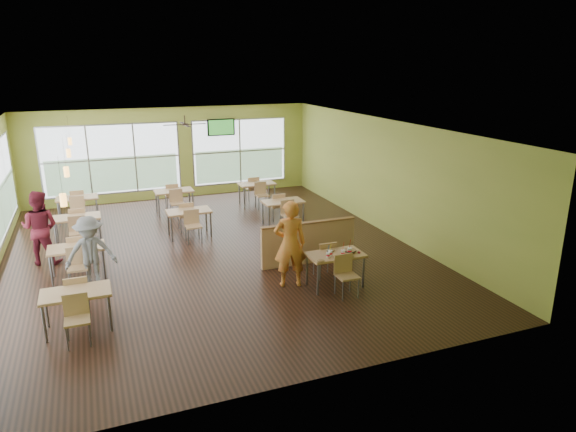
# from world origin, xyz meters

# --- Properties ---
(room) EXTENTS (12.00, 12.04, 3.20)m
(room) POSITION_xyz_m (0.00, 0.00, 1.60)
(room) COLOR black
(room) RESTS_ON ground
(window_bays) EXTENTS (9.24, 10.24, 2.38)m
(window_bays) POSITION_xyz_m (-2.65, 3.08, 1.48)
(window_bays) COLOR white
(window_bays) RESTS_ON room
(main_table) EXTENTS (1.22, 1.52, 0.87)m
(main_table) POSITION_xyz_m (2.00, -3.00, 0.63)
(main_table) COLOR tan
(main_table) RESTS_ON floor
(half_wall_divider) EXTENTS (2.40, 0.14, 1.04)m
(half_wall_divider) POSITION_xyz_m (2.00, -1.55, 0.52)
(half_wall_divider) COLOR tan
(half_wall_divider) RESTS_ON floor
(dining_tables) EXTENTS (6.92, 8.72, 0.87)m
(dining_tables) POSITION_xyz_m (-1.05, 1.71, 0.63)
(dining_tables) COLOR tan
(dining_tables) RESTS_ON floor
(pendant_lights) EXTENTS (0.11, 7.31, 0.86)m
(pendant_lights) POSITION_xyz_m (-3.20, 0.68, 2.45)
(pendant_lights) COLOR #2D2119
(pendant_lights) RESTS_ON ceiling
(ceiling_fan) EXTENTS (1.25, 1.25, 0.29)m
(ceiling_fan) POSITION_xyz_m (-0.00, 3.00, 2.95)
(ceiling_fan) COLOR #2D2119
(ceiling_fan) RESTS_ON ceiling
(tv_backwall) EXTENTS (1.00, 0.07, 0.60)m
(tv_backwall) POSITION_xyz_m (1.80, 5.90, 2.45)
(tv_backwall) COLOR black
(tv_backwall) RESTS_ON wall_back
(man_plaid) EXTENTS (0.79, 0.60, 1.92)m
(man_plaid) POSITION_xyz_m (1.10, -2.61, 0.96)
(man_plaid) COLOR #DF4818
(man_plaid) RESTS_ON floor
(patron_maroon) EXTENTS (1.06, 0.95, 1.81)m
(patron_maroon) POSITION_xyz_m (-3.99, 0.78, 0.90)
(patron_maroon) COLOR maroon
(patron_maroon) RESTS_ON floor
(patron_grey) EXTENTS (1.06, 0.63, 1.62)m
(patron_grey) POSITION_xyz_m (-2.90, -1.21, 0.81)
(patron_grey) COLOR slate
(patron_grey) RESTS_ON floor
(cup_blue) EXTENTS (0.08, 0.08, 0.30)m
(cup_blue) POSITION_xyz_m (1.75, -3.16, 0.81)
(cup_blue) COLOR white
(cup_blue) RESTS_ON main_table
(cup_yellow) EXTENTS (0.09, 0.09, 0.33)m
(cup_yellow) POSITION_xyz_m (1.84, -3.08, 0.82)
(cup_yellow) COLOR white
(cup_yellow) RESTS_ON main_table
(cup_red_near) EXTENTS (0.10, 0.10, 0.34)m
(cup_red_near) POSITION_xyz_m (2.09, -3.17, 0.82)
(cup_red_near) COLOR white
(cup_red_near) RESTS_ON main_table
(cup_red_far) EXTENTS (0.10, 0.10, 0.36)m
(cup_red_far) POSITION_xyz_m (2.28, -3.12, 0.82)
(cup_red_far) COLOR white
(cup_red_far) RESTS_ON main_table
(food_basket) EXTENTS (0.27, 0.27, 0.06)m
(food_basket) POSITION_xyz_m (2.33, -3.04, 0.79)
(food_basket) COLOR black
(food_basket) RESTS_ON main_table
(ketchup_cup) EXTENTS (0.06, 0.06, 0.03)m
(ketchup_cup) POSITION_xyz_m (2.49, -3.15, 0.76)
(ketchup_cup) COLOR maroon
(ketchup_cup) RESTS_ON main_table
(wrapper_left) EXTENTS (0.19, 0.18, 0.04)m
(wrapper_left) POSITION_xyz_m (1.51, -3.30, 0.77)
(wrapper_left) COLOR #A57850
(wrapper_left) RESTS_ON main_table
(wrapper_mid) EXTENTS (0.25, 0.24, 0.05)m
(wrapper_mid) POSITION_xyz_m (1.96, -2.83, 0.77)
(wrapper_mid) COLOR #A57850
(wrapper_mid) RESTS_ON main_table
(wrapper_right) EXTENTS (0.16, 0.15, 0.03)m
(wrapper_right) POSITION_xyz_m (2.22, -3.29, 0.77)
(wrapper_right) COLOR #A57850
(wrapper_right) RESTS_ON main_table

